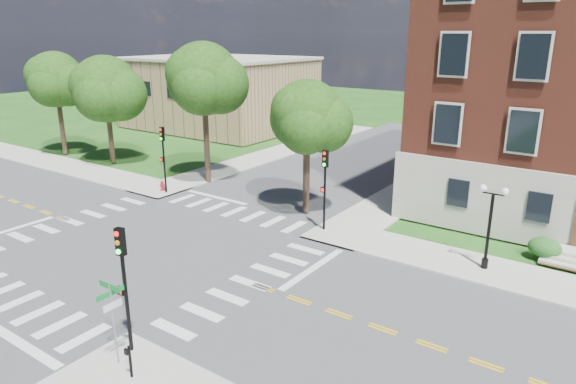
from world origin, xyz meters
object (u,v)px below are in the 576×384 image
Objects in this scene: street_sign_pole at (112,308)px; twin_lamp_west at (490,222)px; push_button_post at (130,360)px; fire_hydrant at (162,186)px; traffic_signal_se at (123,274)px; traffic_signal_ne at (325,180)px; traffic_signal_nw at (163,151)px.

twin_lamp_west is at bearing 60.95° from street_sign_pole.
push_button_post is 1.60× the size of fire_hydrant.
push_button_post is (1.27, -1.02, -2.39)m from traffic_signal_se.
traffic_signal_ne reaches higher than street_sign_pole.
traffic_signal_se and traffic_signal_nw have the same top height.
traffic_signal_se is 19.64m from traffic_signal_nw.
twin_lamp_west is at bearing 1.12° from traffic_signal_nw.
traffic_signal_ne is 1.13× the size of twin_lamp_west.
push_button_post is (1.01, -0.25, -1.51)m from street_sign_pole.
traffic_signal_nw is 20.40m from street_sign_pole.
traffic_signal_ne is at bearing 91.84° from traffic_signal_se.
traffic_signal_nw is (-13.69, 14.09, 0.00)m from traffic_signal_se.
street_sign_pole is at bearing 166.13° from push_button_post.
traffic_signal_se is 6.40× the size of fire_hydrant.
twin_lamp_west is 5.64× the size of fire_hydrant.
twin_lamp_west is at bearing 58.90° from traffic_signal_se.
traffic_signal_se reaches higher than fire_hydrant.
street_sign_pole is (13.96, -14.86, -0.88)m from traffic_signal_nw.
traffic_signal_ne is (-0.46, 14.40, 0.00)m from traffic_signal_se.
traffic_signal_ne is 15.70m from push_button_post.
traffic_signal_ne is 1.55× the size of street_sign_pole.
traffic_signal_nw reaches higher than street_sign_pole.
traffic_signal_ne is 6.40× the size of fire_hydrant.
street_sign_pole reaches higher than fire_hydrant.
traffic_signal_nw is at bearing -14.43° from fire_hydrant.
push_button_post is (1.73, -15.42, -2.39)m from traffic_signal_ne.
fire_hydrant is (-14.50, 15.00, -1.84)m from street_sign_pole.
street_sign_pole is at bearing -45.97° from fire_hydrant.
traffic_signal_se is 14.41m from traffic_signal_ne.
traffic_signal_se is 1.55× the size of street_sign_pole.
traffic_signal_nw is 6.40× the size of fire_hydrant.
traffic_signal_se is at bearing -45.82° from traffic_signal_nw.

